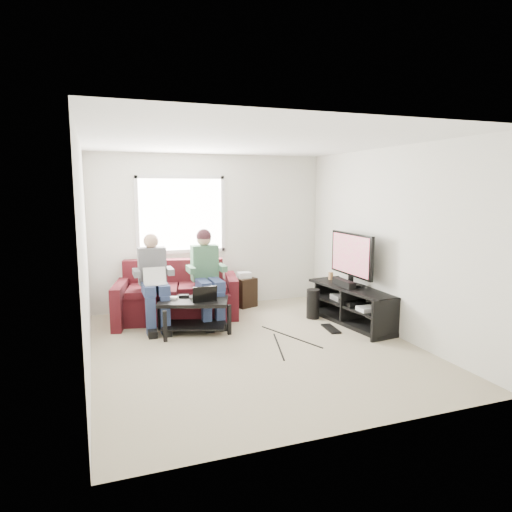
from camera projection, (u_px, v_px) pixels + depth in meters
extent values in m
plane|color=tan|center=(254.00, 347.00, 5.92)|extent=(4.50, 4.50, 0.00)
plane|color=white|center=(254.00, 141.00, 5.53)|extent=(4.50, 4.50, 0.00)
plane|color=silver|center=(210.00, 231.00, 7.82)|extent=(4.50, 0.00, 4.50)
plane|color=silver|center=(349.00, 282.00, 3.63)|extent=(4.50, 0.00, 4.50)
plane|color=silver|center=(85.00, 255.00, 5.05)|extent=(0.00, 4.50, 4.50)
plane|color=silver|center=(388.00, 241.00, 6.39)|extent=(0.00, 4.50, 4.50)
cube|color=white|center=(181.00, 215.00, 7.60)|extent=(1.40, 0.01, 1.20)
cube|color=silver|center=(181.00, 215.00, 7.59)|extent=(1.48, 0.04, 1.28)
cube|color=#4D1316|center=(178.00, 305.00, 7.14)|extent=(1.73, 1.16, 0.44)
cube|color=#4D1316|center=(174.00, 273.00, 7.42)|extent=(1.60, 0.53, 0.45)
cube|color=#4D1316|center=(120.00, 304.00, 6.84)|extent=(0.34, 0.96, 0.63)
cube|color=#4D1316|center=(232.00, 295.00, 7.42)|extent=(0.34, 0.96, 0.63)
cube|color=#4D1316|center=(153.00, 290.00, 6.95)|extent=(0.87, 0.86, 0.10)
cube|color=#4D1316|center=(203.00, 287.00, 7.21)|extent=(0.87, 0.86, 0.10)
cube|color=navy|center=(148.00, 289.00, 6.49)|extent=(0.16, 0.45, 0.14)
cube|color=navy|center=(163.00, 288.00, 6.56)|extent=(0.16, 0.45, 0.14)
cube|color=navy|center=(151.00, 316.00, 6.37)|extent=(0.13, 0.13, 0.54)
cube|color=navy|center=(165.00, 314.00, 6.44)|extent=(0.13, 0.13, 0.54)
cube|color=slate|center=(152.00, 266.00, 6.78)|extent=(0.40, 0.22, 0.55)
sphere|color=tan|center=(151.00, 241.00, 6.75)|extent=(0.22, 0.22, 0.22)
cube|color=navy|center=(203.00, 285.00, 6.76)|extent=(0.16, 0.45, 0.14)
cube|color=navy|center=(216.00, 284.00, 6.83)|extent=(0.16, 0.45, 0.14)
cube|color=navy|center=(207.00, 311.00, 6.64)|extent=(0.13, 0.13, 0.54)
cube|color=navy|center=(220.00, 309.00, 6.70)|extent=(0.13, 0.13, 0.54)
cube|color=#4F5151|center=(205.00, 263.00, 7.05)|extent=(0.40, 0.22, 0.55)
sphere|color=tan|center=(204.00, 239.00, 7.02)|extent=(0.22, 0.22, 0.22)
sphere|color=#351A20|center=(204.00, 236.00, 7.01)|extent=(0.23, 0.23, 0.23)
cube|color=black|center=(194.00, 301.00, 6.44)|extent=(1.09, 0.85, 0.05)
cube|color=black|center=(194.00, 325.00, 6.49)|extent=(0.99, 0.75, 0.02)
cube|color=black|center=(165.00, 326.00, 6.08)|extent=(0.05, 0.05, 0.43)
cube|color=black|center=(229.00, 320.00, 6.38)|extent=(0.05, 0.05, 0.43)
cube|color=black|center=(159.00, 316.00, 6.57)|extent=(0.05, 0.05, 0.43)
cube|color=black|center=(219.00, 310.00, 6.87)|extent=(0.05, 0.05, 0.43)
cube|color=silver|center=(172.00, 298.00, 6.45)|extent=(0.16, 0.14, 0.04)
cube|color=black|center=(184.00, 296.00, 6.57)|extent=(0.16, 0.12, 0.04)
cube|color=gray|center=(211.00, 294.00, 6.67)|extent=(0.16, 0.13, 0.04)
cube|color=black|center=(354.00, 288.00, 6.88)|extent=(0.73, 1.73, 0.04)
cube|color=black|center=(354.00, 305.00, 6.91)|extent=(0.68, 1.67, 0.03)
cube|color=black|center=(353.00, 321.00, 6.95)|extent=(0.73, 1.73, 0.06)
cube|color=black|center=(386.00, 320.00, 6.15)|extent=(0.50, 0.11, 0.56)
cube|color=black|center=(327.00, 293.00, 7.68)|extent=(0.50, 0.11, 0.56)
cube|color=black|center=(351.00, 284.00, 6.96)|extent=(0.12, 0.40, 0.04)
cube|color=black|center=(351.00, 279.00, 6.95)|extent=(0.06, 0.06, 0.12)
cube|color=black|center=(352.00, 254.00, 6.89)|extent=(0.05, 1.10, 0.65)
cube|color=#D73264|center=(350.00, 254.00, 6.88)|extent=(0.01, 1.01, 0.58)
cube|color=black|center=(344.00, 283.00, 6.92)|extent=(0.12, 0.50, 0.10)
cylinder|color=#AE7B4B|center=(331.00, 276.00, 7.43)|extent=(0.08, 0.08, 0.12)
cube|color=silver|center=(369.00, 309.00, 6.54)|extent=(0.30, 0.22, 0.06)
cube|color=gray|center=(343.00, 297.00, 7.19)|extent=(0.34, 0.26, 0.08)
cube|color=black|center=(355.00, 303.00, 6.86)|extent=(0.38, 0.30, 0.07)
cylinder|color=black|center=(313.00, 304.00, 7.18)|extent=(0.20, 0.20, 0.46)
cube|color=black|center=(331.00, 329.00, 6.63)|extent=(0.20, 0.45, 0.02)
cube|color=black|center=(244.00, 292.00, 7.91)|extent=(0.34, 0.34, 0.50)
cube|color=silver|center=(244.00, 275.00, 7.87)|extent=(0.22, 0.18, 0.10)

